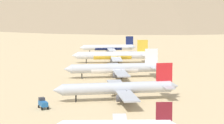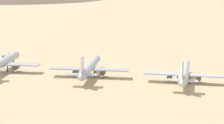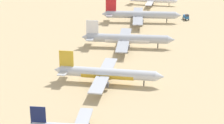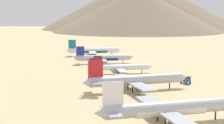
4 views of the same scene
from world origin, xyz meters
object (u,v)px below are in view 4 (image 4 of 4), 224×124
parked_jet_3 (135,80)px  parked_jet_4 (121,67)px  parked_jet_2 (169,109)px  parked_jet_5 (103,58)px  service_truck (186,80)px  parked_jet_6 (93,50)px

parked_jet_3 → parked_jet_4: (5.28, 47.03, -1.31)m
parked_jet_2 → parked_jet_3: bearing=86.0°
parked_jet_2 → parked_jet_5: bearing=87.2°
service_truck → parked_jet_3: bearing=-160.8°
parked_jet_2 → parked_jet_5: (6.77, 138.77, -0.70)m
parked_jet_3 → parked_jet_2: bearing=-94.0°
parked_jet_5 → parked_jet_2: bearing=-92.8°
parked_jet_2 → parked_jet_3: size_ratio=0.99×
parked_jet_4 → service_truck: (23.93, -36.83, -1.53)m
parked_jet_4 → parked_jet_3: bearing=-96.4°
parked_jet_3 → parked_jet_5: parked_jet_3 is taller
parked_jet_4 → service_truck: size_ratio=6.55×
service_truck → parked_jet_6: bearing=100.8°
parked_jet_5 → service_truck: parked_jet_5 is taller
parked_jet_2 → parked_jet_4: 96.04m
parked_jet_4 → parked_jet_5: parked_jet_5 is taller
parked_jet_3 → service_truck: parked_jet_3 is taller
parked_jet_3 → parked_jet_6: parked_jet_3 is taller
parked_jet_5 → service_truck: size_ratio=7.51×
parked_jet_2 → parked_jet_5: 138.93m
parked_jet_6 → parked_jet_2: bearing=-92.5°
parked_jet_3 → service_truck: size_ratio=8.92×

